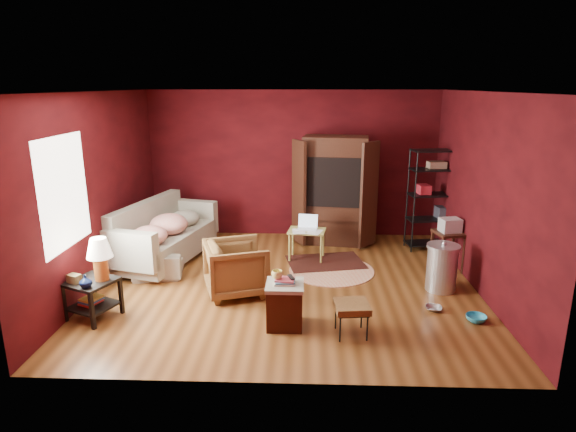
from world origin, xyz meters
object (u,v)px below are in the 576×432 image
Objects in this scene: sofa at (163,240)px; laptop_desk at (307,233)px; hamper at (285,304)px; wire_shelving at (435,195)px; tv_armoire at (335,189)px; armchair at (236,265)px; side_table at (96,271)px.

laptop_desk is (2.41, 0.19, 0.10)m from sofa.
hamper is at bearing -88.78° from laptop_desk.
wire_shelving reaches higher than hamper.
hamper is at bearing -95.94° from tv_armoire.
laptop_desk is 0.38× the size of tv_armoire.
armchair is 1.85m from side_table.
laptop_desk is at bearing 39.73° from side_table.
wire_shelving is at bearing -88.10° from sofa.
laptop_desk is at bearing -172.05° from wire_shelving.
laptop_desk is at bearing -53.95° from armchair.
sofa is 3.19m from tv_armoire.
armchair is 1.10× the size of laptop_desk.
armchair is (1.40, -1.23, 0.05)m from sofa.
tv_armoire is (0.77, 3.30, 0.75)m from hamper.
tv_armoire is (2.91, 1.13, 0.67)m from sofa.
side_table is at bearing 176.39° from hamper.
tv_armoire reaches higher than hamper.
side_table is 0.53× the size of tv_armoire.
tv_armoire reaches higher than laptop_desk.
sofa is 2.92× the size of hamper.
hamper is 0.85× the size of laptop_desk.
laptop_desk reaches higher than hamper.
hamper is at bearing -3.61° from side_table.
wire_shelving is (4.92, 2.88, 0.36)m from side_table.
side_table is 1.64× the size of hamper.
side_table is 1.39× the size of laptop_desk.
tv_armoire is at bearing 76.84° from hamper.
wire_shelving is (2.27, 0.67, 0.52)m from laptop_desk.
laptop_desk reaches higher than sofa.
tv_armoire is at bearing 44.92° from side_table.
sofa is 2.48× the size of laptop_desk.
wire_shelving is at bearing -1.54° from tv_armoire.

